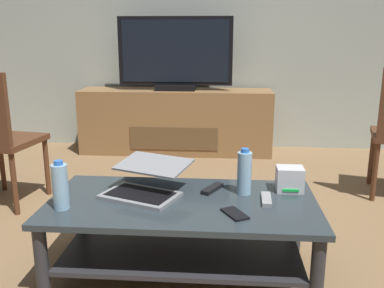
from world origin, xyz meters
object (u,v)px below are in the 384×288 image
at_px(tv_remote, 266,199).
at_px(water_bottle_far, 244,173).
at_px(laptop, 146,183).
at_px(router_box, 290,179).
at_px(television, 175,55).
at_px(media_cabinet, 176,121).
at_px(coffee_table, 182,223).
at_px(cell_phone, 235,214).
at_px(soundbar_remote, 212,189).
at_px(water_bottle_near, 60,186).

bearing_deg(tv_remote, water_bottle_far, 139.18).
relative_size(laptop, router_box, 3.50).
distance_m(television, laptop, 2.23).
bearing_deg(router_box, media_cabinet, 111.39).
distance_m(coffee_table, tv_remote, 0.42).
bearing_deg(cell_phone, soundbar_remote, 80.68).
height_order(coffee_table, tv_remote, tv_remote).
relative_size(water_bottle_near, soundbar_remote, 1.42).
height_order(coffee_table, water_bottle_far, water_bottle_far).
bearing_deg(tv_remote, media_cabinet, 109.74).
bearing_deg(media_cabinet, coffee_table, -82.72).
xyz_separation_m(water_bottle_near, water_bottle_far, (0.83, 0.26, 0.00)).
distance_m(router_box, cell_phone, 0.43).
distance_m(coffee_table, router_box, 0.58).
distance_m(tv_remote, soundbar_remote, 0.29).
distance_m(television, water_bottle_near, 2.43).
distance_m(water_bottle_far, soundbar_remote, 0.19).
bearing_deg(soundbar_remote, laptop, -139.71).
distance_m(coffee_table, soundbar_remote, 0.24).
bearing_deg(water_bottle_near, coffee_table, 14.43).
relative_size(water_bottle_far, cell_phone, 1.66).
bearing_deg(water_bottle_near, tv_remote, 9.54).
bearing_deg(soundbar_remote, water_bottle_near, -129.50).
bearing_deg(coffee_table, water_bottle_near, -165.57).
xyz_separation_m(laptop, soundbar_remote, (0.33, 0.07, -0.05)).
height_order(media_cabinet, laptop, media_cabinet).
bearing_deg(router_box, water_bottle_near, -163.68).
bearing_deg(coffee_table, laptop, 159.04).
xyz_separation_m(laptop, router_box, (0.72, 0.10, 0.00)).
bearing_deg(cell_phone, television, 73.12).
relative_size(television, water_bottle_far, 4.72).
bearing_deg(laptop, water_bottle_far, 5.22).
height_order(water_bottle_near, soundbar_remote, water_bottle_near).
bearing_deg(cell_phone, laptop, 123.56).
relative_size(router_box, water_bottle_near, 0.58).
xyz_separation_m(media_cabinet, cell_phone, (0.54, -2.41, 0.08)).
height_order(television, cell_phone, television).
xyz_separation_m(television, soundbar_remote, (0.43, -2.09, -0.56)).
relative_size(media_cabinet, water_bottle_near, 8.24).
bearing_deg(television, soundbar_remote, -78.45).
xyz_separation_m(water_bottle_far, tv_remote, (0.10, -0.10, -0.10)).
bearing_deg(router_box, television, 111.59).
relative_size(laptop, water_bottle_near, 2.05).
xyz_separation_m(television, tv_remote, (0.69, -2.22, -0.56)).
xyz_separation_m(coffee_table, router_box, (0.53, 0.17, 0.18)).
bearing_deg(laptop, tv_remote, -5.17).
bearing_deg(television, laptop, -87.36).
distance_m(router_box, water_bottle_far, 0.24).
relative_size(television, water_bottle_near, 4.81).
distance_m(media_cabinet, water_bottle_far, 2.23).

